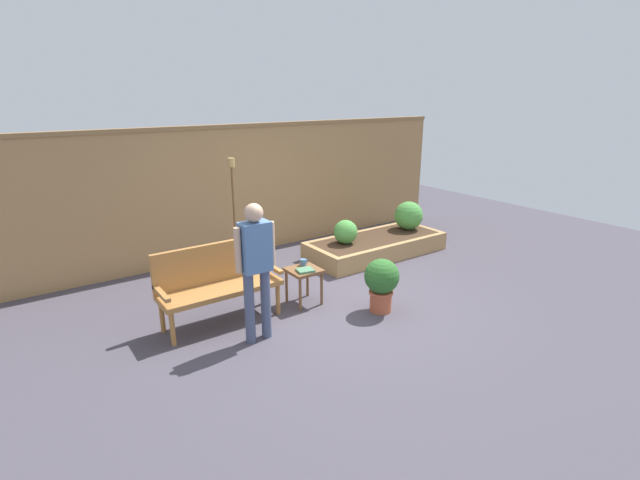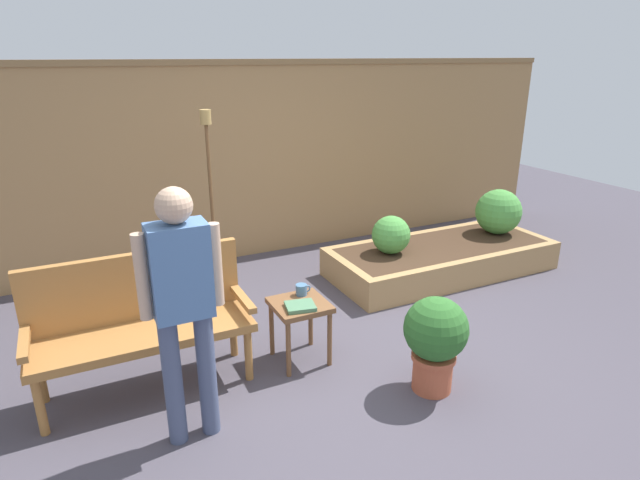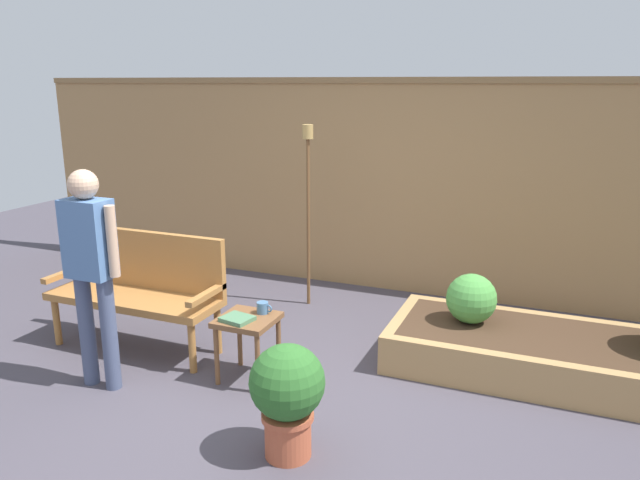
{
  "view_description": "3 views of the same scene",
  "coord_description": "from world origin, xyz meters",
  "px_view_note": "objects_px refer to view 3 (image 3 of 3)",
  "views": [
    {
      "loc": [
        -3.37,
        -4.44,
        2.65
      ],
      "look_at": [
        -0.01,
        0.35,
        0.79
      ],
      "focal_mm": 26.26,
      "sensor_mm": 36.0,
      "label": 1
    },
    {
      "loc": [
        -1.73,
        -2.93,
        2.2
      ],
      "look_at": [
        0.26,
        1.1,
        0.61
      ],
      "focal_mm": 29.49,
      "sensor_mm": 36.0,
      "label": 2
    },
    {
      "loc": [
        1.69,
        -3.27,
        2.12
      ],
      "look_at": [
        -0.05,
        0.98,
        0.9
      ],
      "focal_mm": 33.78,
      "sensor_mm": 36.0,
      "label": 3
    }
  ],
  "objects_px": {
    "garden_bench": "(140,282)",
    "person_by_bench": "(91,261)",
    "cup_on_table": "(263,308)",
    "side_table": "(248,328)",
    "tiki_torch": "(308,184)",
    "book_on_table": "(237,319)",
    "potted_boxwood": "(287,392)",
    "shrub_near_bench": "(471,299)"
  },
  "relations": [
    {
      "from": "side_table",
      "to": "person_by_bench",
      "type": "distance_m",
      "value": 1.18
    },
    {
      "from": "garden_bench",
      "to": "side_table",
      "type": "relative_size",
      "value": 3.0
    },
    {
      "from": "book_on_table",
      "to": "tiki_torch",
      "type": "height_order",
      "value": "tiki_torch"
    },
    {
      "from": "shrub_near_bench",
      "to": "potted_boxwood",
      "type": "bearing_deg",
      "value": -114.24
    },
    {
      "from": "side_table",
      "to": "shrub_near_bench",
      "type": "distance_m",
      "value": 1.73
    },
    {
      "from": "garden_bench",
      "to": "cup_on_table",
      "type": "height_order",
      "value": "garden_bench"
    },
    {
      "from": "garden_bench",
      "to": "potted_boxwood",
      "type": "bearing_deg",
      "value": -28.25
    },
    {
      "from": "shrub_near_bench",
      "to": "book_on_table",
      "type": "bearing_deg",
      "value": -144.55
    },
    {
      "from": "person_by_bench",
      "to": "tiki_torch",
      "type": "bearing_deg",
      "value": 70.79
    },
    {
      "from": "side_table",
      "to": "book_on_table",
      "type": "relative_size",
      "value": 2.31
    },
    {
      "from": "cup_on_table",
      "to": "potted_boxwood",
      "type": "bearing_deg",
      "value": -55.07
    },
    {
      "from": "garden_bench",
      "to": "side_table",
      "type": "xyz_separation_m",
      "value": [
        1.09,
        -0.2,
        -0.15
      ]
    },
    {
      "from": "garden_bench",
      "to": "book_on_table",
      "type": "height_order",
      "value": "garden_bench"
    },
    {
      "from": "garden_bench",
      "to": "cup_on_table",
      "type": "distance_m",
      "value": 1.17
    },
    {
      "from": "book_on_table",
      "to": "shrub_near_bench",
      "type": "bearing_deg",
      "value": 46.75
    },
    {
      "from": "cup_on_table",
      "to": "tiki_torch",
      "type": "bearing_deg",
      "value": 100.5
    },
    {
      "from": "book_on_table",
      "to": "person_by_bench",
      "type": "distance_m",
      "value": 1.07
    },
    {
      "from": "book_on_table",
      "to": "tiki_torch",
      "type": "relative_size",
      "value": 0.12
    },
    {
      "from": "garden_bench",
      "to": "tiki_torch",
      "type": "bearing_deg",
      "value": 57.16
    },
    {
      "from": "cup_on_table",
      "to": "tiki_torch",
      "type": "distance_m",
      "value": 1.63
    },
    {
      "from": "cup_on_table",
      "to": "potted_boxwood",
      "type": "relative_size",
      "value": 0.17
    },
    {
      "from": "side_table",
      "to": "cup_on_table",
      "type": "distance_m",
      "value": 0.18
    },
    {
      "from": "cup_on_table",
      "to": "book_on_table",
      "type": "xyz_separation_m",
      "value": [
        -0.1,
        -0.2,
        -0.03
      ]
    },
    {
      "from": "side_table",
      "to": "tiki_torch",
      "type": "bearing_deg",
      "value": 97.33
    },
    {
      "from": "garden_bench",
      "to": "shrub_near_bench",
      "type": "distance_m",
      "value": 2.64
    },
    {
      "from": "person_by_bench",
      "to": "garden_bench",
      "type": "bearing_deg",
      "value": 103.74
    },
    {
      "from": "side_table",
      "to": "tiki_torch",
      "type": "xyz_separation_m",
      "value": [
        -0.2,
        1.58,
        0.79
      ]
    },
    {
      "from": "garden_bench",
      "to": "book_on_table",
      "type": "bearing_deg",
      "value": -15.13
    },
    {
      "from": "side_table",
      "to": "tiki_torch",
      "type": "distance_m",
      "value": 1.78
    },
    {
      "from": "book_on_table",
      "to": "potted_boxwood",
      "type": "height_order",
      "value": "potted_boxwood"
    },
    {
      "from": "shrub_near_bench",
      "to": "tiki_torch",
      "type": "height_order",
      "value": "tiki_torch"
    },
    {
      "from": "garden_bench",
      "to": "book_on_table",
      "type": "xyz_separation_m",
      "value": [
        1.06,
        -0.29,
        -0.05
      ]
    },
    {
      "from": "garden_bench",
      "to": "book_on_table",
      "type": "distance_m",
      "value": 1.1
    },
    {
      "from": "garden_bench",
      "to": "tiki_torch",
      "type": "xyz_separation_m",
      "value": [
        0.89,
        1.38,
        0.64
      ]
    },
    {
      "from": "tiki_torch",
      "to": "side_table",
      "type": "bearing_deg",
      "value": -82.67
    },
    {
      "from": "tiki_torch",
      "to": "person_by_bench",
      "type": "height_order",
      "value": "tiki_torch"
    },
    {
      "from": "side_table",
      "to": "tiki_torch",
      "type": "relative_size",
      "value": 0.28
    },
    {
      "from": "tiki_torch",
      "to": "shrub_near_bench",
      "type": "bearing_deg",
      "value": -20.74
    },
    {
      "from": "side_table",
      "to": "cup_on_table",
      "type": "height_order",
      "value": "cup_on_table"
    },
    {
      "from": "garden_bench",
      "to": "person_by_bench",
      "type": "height_order",
      "value": "person_by_bench"
    },
    {
      "from": "cup_on_table",
      "to": "person_by_bench",
      "type": "xyz_separation_m",
      "value": [
        -0.99,
        -0.6,
        0.41
      ]
    },
    {
      "from": "cup_on_table",
      "to": "person_by_bench",
      "type": "distance_m",
      "value": 1.23
    }
  ]
}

